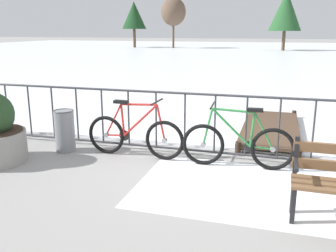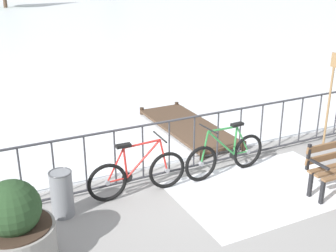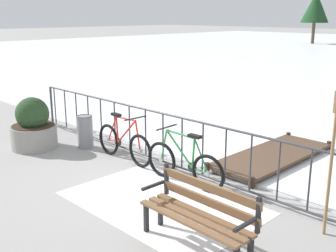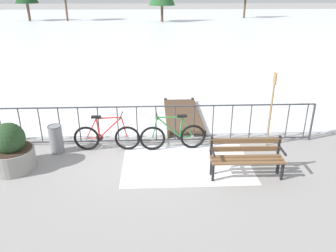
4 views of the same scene
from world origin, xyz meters
TOP-DOWN VIEW (x-y plane):
  - ground_plane at (0.00, 0.00)m, footprint 160.00×160.00m
  - frozen_pond at (0.00, 28.40)m, footprint 80.00×56.00m
  - snow_patch at (0.97, -1.20)m, footprint 3.05×2.01m
  - railing_fence at (0.00, 0.00)m, footprint 9.06×0.06m
  - bicycle_near_railing at (-1.02, -0.37)m, footprint 1.71×0.52m
  - bicycle_second at (0.68, -0.40)m, footprint 1.71×0.52m
  - trash_bin at (-2.29, -0.44)m, footprint 0.35×0.35m
  - wooden_dock at (1.12, 1.77)m, footprint 1.10×3.05m
  - tree_far_west at (1.31, 33.13)m, footprint 3.08×3.08m
  - tree_west_mid at (-10.27, 34.73)m, footprint 2.68×2.68m
  - tree_east_mid at (-14.90, 34.91)m, footprint 2.71×2.71m

SIDE VIEW (x-z plane):
  - ground_plane at x=0.00m, z-range 0.00..0.00m
  - snow_patch at x=0.97m, z-range 0.00..0.01m
  - frozen_pond at x=0.00m, z-range 0.00..0.03m
  - wooden_dock at x=1.12m, z-range 0.02..0.22m
  - bicycle_near_railing at x=-1.02m, z-range -0.12..0.86m
  - bicycle_second at x=0.68m, z-range -0.12..0.86m
  - trash_bin at x=-2.29m, z-range 0.01..0.74m
  - railing_fence at x=0.00m, z-range 0.02..1.09m
  - tree_east_mid at x=-14.90m, z-range 1.01..6.04m
  - tree_far_west at x=1.31m, z-range 0.93..6.57m
  - tree_west_mid at x=-10.27m, z-range 1.17..6.50m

